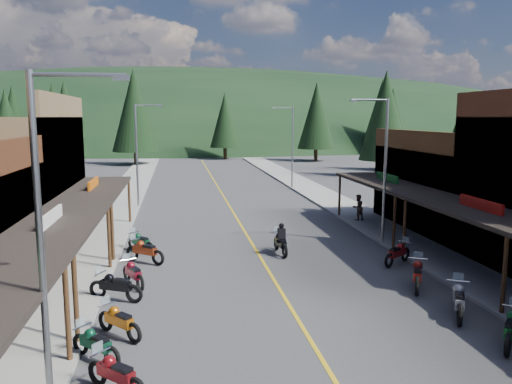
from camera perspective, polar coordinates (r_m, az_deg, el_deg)
name	(u,v)px	position (r m, az deg, el deg)	size (l,w,h in m)	color
ground	(289,305)	(19.23, 3.83, -12.81)	(220.00, 220.00, 0.00)	#38383A
centerline	(231,209)	(38.31, -2.84, -1.97)	(0.15, 90.00, 0.01)	gold
sidewalk_west	(114,212)	(38.36, -15.88, -2.17)	(3.40, 94.00, 0.15)	gray
sidewalk_east	(340,205)	(40.16, 9.60, -1.49)	(3.40, 94.00, 0.15)	gray
shop_east_3	(462,188)	(34.10, 22.51, 0.38)	(10.90, 10.20, 6.20)	#4C2D16
streetlight_0	(47,232)	(12.08, -22.81, -4.25)	(2.16, 0.18, 8.00)	gray
streetlight_1	(138,150)	(39.63, -13.28, 4.66)	(2.16, 0.18, 8.00)	gray
streetlight_2	(383,164)	(27.83, 14.29, 3.07)	(2.16, 0.18, 8.00)	gray
streetlight_3	(291,143)	(48.77, 4.01, 5.56)	(2.16, 0.18, 8.00)	gray
ridge_hill	(190,140)	(152.66, -7.56, 5.86)	(310.00, 140.00, 60.00)	black
pine_1	(53,116)	(89.69, -22.14, 8.09)	(5.88, 5.88, 12.50)	black
pine_2	(134,110)	(75.68, -13.74, 9.07)	(6.72, 6.72, 14.00)	black
pine_3	(225,120)	(83.83, -3.58, 8.19)	(5.04, 5.04, 11.00)	black
pine_4	(316,116)	(80.52, 6.92, 8.67)	(5.88, 5.88, 12.50)	black
pine_5	(382,112)	(97.20, 14.16, 8.89)	(6.72, 6.72, 14.00)	black
pine_6	(465,120)	(95.59, 22.73, 7.60)	(5.04, 5.04, 11.00)	black
pine_7	(14,116)	(97.54, -25.97, 7.85)	(5.88, 5.88, 12.50)	black
pine_8	(7,127)	(60.19, -26.60, 6.69)	(4.48, 4.48, 10.00)	black
pine_9	(392,122)	(68.46, 15.28, 7.75)	(4.93, 4.93, 10.80)	black
pine_10	(65,119)	(68.87, -20.94, 7.83)	(5.38, 5.38, 11.60)	black
pine_11	(385,115)	(60.43, 14.56, 8.47)	(5.82, 5.82, 12.40)	black
bike_west_5	(116,372)	(13.90, -15.72, -19.23)	(0.69, 2.07, 1.18)	maroon
bike_west_6	(95,343)	(15.70, -17.87, -16.07)	(0.66, 1.97, 1.13)	#0D412A
bike_west_7	(119,320)	(17.02, -15.39, -13.88)	(0.69, 2.07, 1.18)	#AC580C
bike_west_8	(115,285)	(20.14, -15.77, -10.18)	(0.74, 2.23, 1.27)	black
bike_west_9	(133,272)	(21.63, -13.87, -8.89)	(0.71, 2.12, 1.21)	maroon
bike_west_10	(145,250)	(24.80, -12.59, -6.46)	(0.77, 2.30, 1.32)	maroon
bike_west_11	(141,241)	(26.80, -13.05, -5.49)	(0.69, 2.07, 1.18)	#0D4126
bike_east_6	(512,327)	(17.66, 27.19, -13.52)	(0.75, 2.25, 1.28)	#0D451C
bike_east_7	(459,299)	(19.32, 22.16, -11.22)	(0.78, 2.35, 1.34)	#97979C
bike_east_8	(417,273)	(21.74, 17.97, -8.80)	(0.78, 2.34, 1.34)	maroon
bike_east_9	(398,252)	(24.92, 15.88, -6.64)	(0.71, 2.12, 1.21)	maroon
rider_on_bike	(281,241)	(25.79, 2.83, -5.64)	(0.89, 2.25, 1.68)	black
pedestrian_east_b	(358,207)	(34.06, 11.56, -1.72)	(0.85, 0.49, 1.74)	#4F3932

